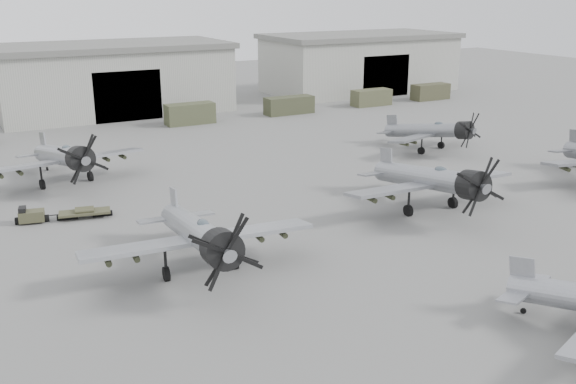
% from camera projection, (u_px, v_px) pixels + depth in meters
% --- Properties ---
extents(ground, '(220.00, 220.00, 0.00)m').
position_uv_depth(ground, '(438.00, 318.00, 31.09)').
color(ground, slate).
rests_on(ground, ground).
extents(hangar_center, '(29.00, 14.80, 8.70)m').
position_uv_depth(hangar_center, '(113.00, 78.00, 81.63)').
color(hangar_center, '#A6A79C').
rests_on(hangar_center, ground).
extents(hangar_right, '(29.00, 14.80, 8.70)m').
position_uv_depth(hangar_right, '(359.00, 62.00, 98.93)').
color(hangar_right, '#A6A79C').
rests_on(hangar_right, ground).
extents(support_truck_4, '(5.74, 2.20, 2.43)m').
position_uv_depth(support_truck_4, '(190.00, 114.00, 75.22)').
color(support_truck_4, '#42462E').
rests_on(support_truck_4, ground).
extents(support_truck_5, '(6.32, 2.20, 2.19)m').
position_uv_depth(support_truck_5, '(289.00, 105.00, 81.30)').
color(support_truck_5, '#393C27').
rests_on(support_truck_5, ground).
extents(support_truck_6, '(5.49, 2.20, 2.18)m').
position_uv_depth(support_truck_6, '(371.00, 98.00, 87.10)').
color(support_truck_6, '#474930').
rests_on(support_truck_6, ground).
extents(support_truck_7, '(5.61, 2.20, 2.23)m').
position_uv_depth(support_truck_7, '(430.00, 92.00, 91.80)').
color(support_truck_7, '#3E3E28').
rests_on(support_truck_7, ground).
extents(aircraft_mid_1, '(13.13, 11.81, 5.23)m').
position_uv_depth(aircraft_mid_1, '(200.00, 235.00, 35.06)').
color(aircraft_mid_1, '#9EA1A7').
rests_on(aircraft_mid_1, ground).
extents(aircraft_mid_2, '(13.15, 11.83, 5.26)m').
position_uv_depth(aircraft_mid_2, '(434.00, 180.00, 45.09)').
color(aircraft_mid_2, gray).
rests_on(aircraft_mid_2, ground).
extents(aircraft_far_0, '(13.03, 11.73, 5.18)m').
position_uv_depth(aircraft_far_0, '(65.00, 157.00, 51.39)').
color(aircraft_far_0, '#96989E').
rests_on(aircraft_far_0, ground).
extents(aircraft_far_1, '(11.28, 10.15, 4.49)m').
position_uv_depth(aircraft_far_1, '(434.00, 131.00, 62.28)').
color(aircraft_far_1, gray).
rests_on(aircraft_far_1, ground).
extents(tug_trailer, '(6.09, 2.31, 1.21)m').
position_uv_depth(tug_trailer, '(52.00, 215.00, 43.96)').
color(tug_trailer, '#41402A').
rests_on(tug_trailer, ground).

